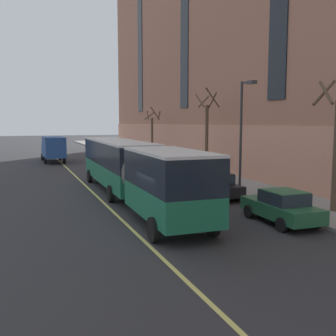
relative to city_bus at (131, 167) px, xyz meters
The scene contains 13 objects.
ground_plane 7.58m from the city_bus, 92.80° to the right, with size 260.00×260.00×0.00m, color #303033.
sidewalk 9.80m from the city_bus, 26.63° to the right, with size 4.69×160.00×0.15m, color gray.
city_bus is the anchor object (origin of this frame).
parked_car_navy_0 19.70m from the city_bus, 74.91° to the left, with size 2.09×4.59×1.56m.
parked_car_green_2 9.34m from the city_bus, 56.87° to the right, with size 2.05×4.34×1.56m.
parked_car_red_3 11.90m from the city_bus, 65.59° to the left, with size 2.09×4.81×1.56m.
parked_car_black_5 5.32m from the city_bus, 11.41° to the right, with size 1.95×4.68×1.56m.
box_truck 25.00m from the city_bus, 95.71° to the left, with size 2.46×7.06×2.98m.
street_tree_mid_block 11.35m from the city_bus, 38.86° to the right, with size 1.92×1.93×6.94m.
street_tree_far_uptown 11.69m from the city_bus, 40.69° to the left, with size 1.72×1.63×7.33m.
street_tree_far_downtown 23.93m from the city_bus, 68.38° to the left, with size 1.82×1.82×6.31m.
street_lamp 7.38m from the city_bus, 11.16° to the right, with size 0.36×1.48×7.00m.
lane_centerline 5.04m from the city_bus, 111.56° to the right, with size 0.16×140.00×0.01m, color #E0D66B.
Camera 1 is at (-5.78, -15.21, 4.65)m, focal length 42.00 mm.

